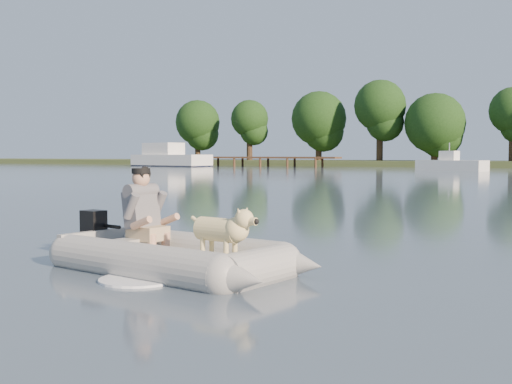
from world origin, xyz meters
The scene contains 8 objects.
water centered at (0.00, 0.00, 0.00)m, with size 160.00×160.00×0.00m, color #505E6D.
dock centered at (-26.00, 52.00, 0.52)m, with size 18.00×2.00×1.04m, color #4C331E, non-canonical shape.
dinghy centered at (0.39, -0.35, 0.52)m, with size 4.22×2.97×1.24m, color gray, non-canonical shape.
man centered at (-0.21, -0.20, 0.69)m, with size 0.64×0.55×0.96m, color #5D5D62, non-canonical shape.
dog centered at (0.96, -0.41, 0.46)m, with size 0.83×0.29×0.55m, color #D5C27B, non-canonical shape.
outboard_motor centered at (-1.06, -0.10, 0.28)m, with size 0.37×0.26×0.70m, color black, non-canonical shape.
cabin_cruiser centered at (-34.65, 49.34, 1.25)m, with size 9.53×3.40×2.95m, color white, non-canonical shape.
motorboat centered at (-5.06, 44.83, 1.04)m, with size 5.41×2.08×2.29m, color white, non-canonical shape.
Camera 1 is at (4.48, -6.28, 1.32)m, focal length 45.00 mm.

